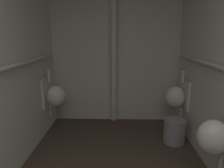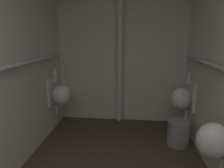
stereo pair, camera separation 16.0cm
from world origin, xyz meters
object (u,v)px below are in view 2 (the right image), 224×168
Objects in this scene: urinal_right_far at (182,98)px; waste_bin at (178,133)px; urinal_left_mid at (60,94)px; urinal_right_mid at (215,140)px; standpipe_back_wall at (120,48)px.

urinal_right_far is 0.54m from waste_bin.
urinal_left_mid is 1.91m from urinal_right_far.
urinal_right_mid is at bearing -90.00° from urinal_right_far.
waste_bin is at bearing -106.88° from urinal_right_far.
urinal_right_mid is 2.11m from standpipe_back_wall.
urinal_left_mid is 1.00× the size of urinal_right_mid.
waste_bin is (-0.09, -0.31, -0.43)m from urinal_right_far.
urinal_right_mid is 1.00× the size of urinal_right_far.
urinal_right_far is (1.91, -0.01, 0.00)m from urinal_left_mid.
urinal_right_mid is 1.07m from waste_bin.
urinal_right_mid is 1.28m from urinal_right_far.
waste_bin is at bearing -10.05° from urinal_left_mid.
urinal_right_far is at bearing -0.43° from urinal_left_mid.
waste_bin is (1.81, -0.32, -0.43)m from urinal_left_mid.
urinal_right_far is 0.29× the size of standpipe_back_wall.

